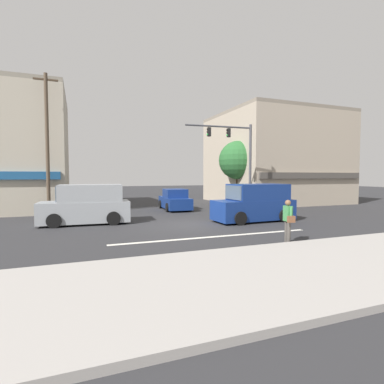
{
  "coord_description": "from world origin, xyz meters",
  "views": [
    {
      "loc": [
        -5.46,
        -14.87,
        2.58
      ],
      "look_at": [
        1.0,
        2.0,
        1.6
      ],
      "focal_mm": 28.0,
      "sensor_mm": 36.0,
      "label": 1
    }
  ],
  "objects_px": {
    "traffic_light_mast": "(238,153)",
    "pedestrian_foreground_with_bag": "(288,219)",
    "sedan_crossing_center": "(175,200)",
    "street_tree": "(238,160)",
    "utility_pole_near_left": "(47,143)",
    "van_parked_curbside": "(255,204)",
    "van_crossing_leftbound": "(87,205)"
  },
  "relations": [
    {
      "from": "street_tree",
      "to": "utility_pole_near_left",
      "type": "height_order",
      "value": "utility_pole_near_left"
    },
    {
      "from": "utility_pole_near_left",
      "to": "pedestrian_foreground_with_bag",
      "type": "bearing_deg",
      "value": -51.29
    },
    {
      "from": "van_crossing_leftbound",
      "to": "sedan_crossing_center",
      "type": "bearing_deg",
      "value": 36.16
    },
    {
      "from": "street_tree",
      "to": "pedestrian_foreground_with_bag",
      "type": "bearing_deg",
      "value": -112.21
    },
    {
      "from": "street_tree",
      "to": "pedestrian_foreground_with_bag",
      "type": "relative_size",
      "value": 3.35
    },
    {
      "from": "traffic_light_mast",
      "to": "street_tree",
      "type": "bearing_deg",
      "value": 60.06
    },
    {
      "from": "pedestrian_foreground_with_bag",
      "to": "van_parked_curbside",
      "type": "bearing_deg",
      "value": 69.87
    },
    {
      "from": "van_crossing_leftbound",
      "to": "pedestrian_foreground_with_bag",
      "type": "xyz_separation_m",
      "value": [
        7.0,
        -7.72,
        -0.05
      ]
    },
    {
      "from": "street_tree",
      "to": "traffic_light_mast",
      "type": "relative_size",
      "value": 0.9
    },
    {
      "from": "van_parked_curbside",
      "to": "street_tree",
      "type": "bearing_deg",
      "value": 66.48
    },
    {
      "from": "van_parked_curbside",
      "to": "pedestrian_foreground_with_bag",
      "type": "distance_m",
      "value": 5.65
    },
    {
      "from": "sedan_crossing_center",
      "to": "pedestrian_foreground_with_bag",
      "type": "height_order",
      "value": "pedestrian_foreground_with_bag"
    },
    {
      "from": "pedestrian_foreground_with_bag",
      "to": "traffic_light_mast",
      "type": "bearing_deg",
      "value": 71.62
    },
    {
      "from": "traffic_light_mast",
      "to": "sedan_crossing_center",
      "type": "bearing_deg",
      "value": 139.33
    },
    {
      "from": "traffic_light_mast",
      "to": "pedestrian_foreground_with_bag",
      "type": "bearing_deg",
      "value": -108.38
    },
    {
      "from": "street_tree",
      "to": "utility_pole_near_left",
      "type": "xyz_separation_m",
      "value": [
        -14.66,
        -2.08,
        0.68
      ]
    },
    {
      "from": "pedestrian_foreground_with_bag",
      "to": "van_crossing_leftbound",
      "type": "bearing_deg",
      "value": 132.2
    },
    {
      "from": "traffic_light_mast",
      "to": "sedan_crossing_center",
      "type": "distance_m",
      "value": 5.92
    },
    {
      "from": "traffic_light_mast",
      "to": "pedestrian_foreground_with_bag",
      "type": "xyz_separation_m",
      "value": [
        -3.09,
        -9.29,
        -3.22
      ]
    },
    {
      "from": "van_crossing_leftbound",
      "to": "pedestrian_foreground_with_bag",
      "type": "height_order",
      "value": "van_crossing_leftbound"
    },
    {
      "from": "traffic_light_mast",
      "to": "van_parked_curbside",
      "type": "xyz_separation_m",
      "value": [
        -1.14,
        -3.99,
        -3.17
      ]
    },
    {
      "from": "street_tree",
      "to": "traffic_light_mast",
      "type": "xyz_separation_m",
      "value": [
        -2.42,
        -4.21,
        0.27
      ]
    },
    {
      "from": "sedan_crossing_center",
      "to": "pedestrian_foreground_with_bag",
      "type": "distance_m",
      "value": 12.44
    },
    {
      "from": "traffic_light_mast",
      "to": "pedestrian_foreground_with_bag",
      "type": "relative_size",
      "value": 3.71
    },
    {
      "from": "van_crossing_leftbound",
      "to": "pedestrian_foreground_with_bag",
      "type": "relative_size",
      "value": 2.81
    },
    {
      "from": "street_tree",
      "to": "utility_pole_near_left",
      "type": "distance_m",
      "value": 14.83
    },
    {
      "from": "van_parked_curbside",
      "to": "sedan_crossing_center",
      "type": "bearing_deg",
      "value": 109.33
    },
    {
      "from": "utility_pole_near_left",
      "to": "traffic_light_mast",
      "type": "bearing_deg",
      "value": -9.85
    },
    {
      "from": "street_tree",
      "to": "sedan_crossing_center",
      "type": "bearing_deg",
      "value": -169.91
    },
    {
      "from": "sedan_crossing_center",
      "to": "pedestrian_foreground_with_bag",
      "type": "relative_size",
      "value": 2.52
    },
    {
      "from": "utility_pole_near_left",
      "to": "traffic_light_mast",
      "type": "distance_m",
      "value": 12.43
    },
    {
      "from": "pedestrian_foreground_with_bag",
      "to": "utility_pole_near_left",
      "type": "bearing_deg",
      "value": 128.71
    }
  ]
}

